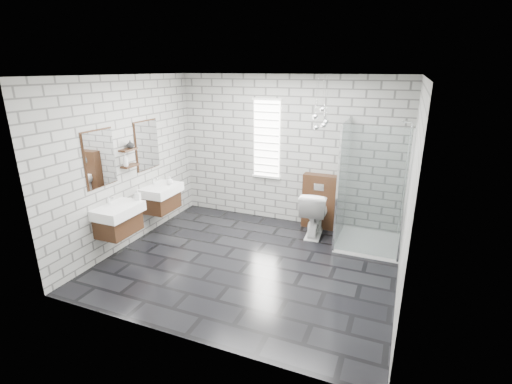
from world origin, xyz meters
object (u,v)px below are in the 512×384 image
Objects in this scene: shower_enclosure at (364,218)px; toilet at (315,213)px; cistern_panel at (319,201)px; vanity_left at (116,211)px; vanity_right at (160,191)px.

shower_enclosure reaches higher than toilet.
cistern_panel is at bearing -94.42° from toilet.
vanity_right is (0.00, 1.07, 0.00)m from vanity_left.
cistern_panel is 0.35m from toilet.
cistern_panel is at bearing 148.47° from shower_enclosure.
vanity_left is 1.07m from vanity_right.
toilet is (2.57, 0.88, -0.35)m from vanity_right.
vanity_right is at bearing 14.54° from toilet.
vanity_left is 0.77× the size of shower_enclosure.
vanity_left is 3.45m from cistern_panel.
vanity_right is at bearing -154.64° from cistern_panel.
vanity_right reaches higher than cistern_panel.
vanity_right reaches higher than toilet.
shower_enclosure is at bearing -31.53° from cistern_panel.
vanity_left reaches higher than cistern_panel.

